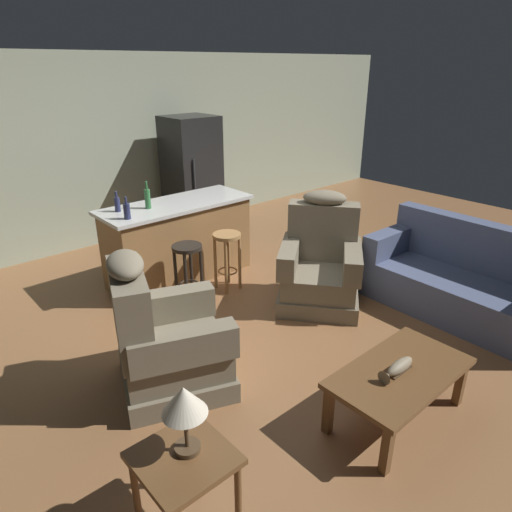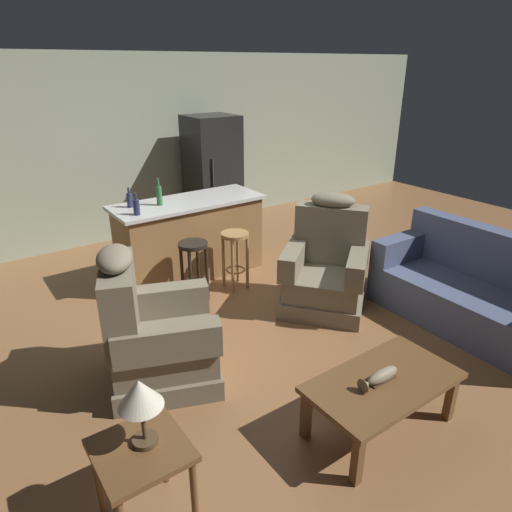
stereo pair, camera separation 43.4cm
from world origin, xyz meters
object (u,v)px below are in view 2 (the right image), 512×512
(fish_figurine, at_px, (379,377))
(recliner_near_island, at_px, (326,268))
(couch, at_px, (474,293))
(bar_stool_left, at_px, (194,261))
(coffee_table, at_px, (383,386))
(bottle_wine_dark, at_px, (136,207))
(bottle_tall_green, at_px, (130,200))
(kitchen_island, at_px, (190,238))
(bar_stool_right, at_px, (235,250))
(recliner_near_lamp, at_px, (153,335))
(refrigerator, at_px, (213,176))
(table_lamp, at_px, (140,397))
(bottle_short_amber, at_px, (159,195))
(end_table, at_px, (142,461))

(fish_figurine, bearing_deg, recliner_near_island, 57.65)
(couch, bearing_deg, bar_stool_left, -44.00)
(coffee_table, relative_size, bottle_wine_dark, 4.63)
(bottle_tall_green, bearing_deg, recliner_near_island, -48.46)
(kitchen_island, relative_size, bar_stool_right, 2.65)
(bar_stool_left, relative_size, bar_stool_right, 1.00)
(bar_stool_left, bearing_deg, bottle_wine_dark, 131.98)
(recliner_near_lamp, relative_size, refrigerator, 0.68)
(couch, height_order, refrigerator, refrigerator)
(refrigerator, distance_m, bottle_wine_dark, 2.22)
(fish_figurine, height_order, couch, couch)
(table_lamp, bearing_deg, kitchen_island, 58.24)
(recliner_near_lamp, bearing_deg, table_lamp, -93.57)
(recliner_near_lamp, xyz_separation_m, bottle_short_amber, (0.87, 1.69, 0.64))
(end_table, height_order, table_lamp, table_lamp)
(end_table, bearing_deg, recliner_near_island, 26.93)
(bottle_wine_dark, bearing_deg, couch, -45.68)
(bottle_wine_dark, bearing_deg, bar_stool_left, -48.02)
(bar_stool_left, height_order, bar_stool_right, same)
(bottle_wine_dark, bearing_deg, bottle_tall_green, 82.23)
(bar_stool_right, bearing_deg, bottle_tall_green, 139.78)
(coffee_table, xyz_separation_m, fish_figurine, (-0.05, 0.00, 0.10))
(coffee_table, distance_m, refrigerator, 4.51)
(couch, height_order, bar_stool_left, couch)
(coffee_table, distance_m, bar_stool_left, 2.50)
(fish_figurine, relative_size, couch, 0.18)
(coffee_table, distance_m, bottle_wine_dark, 3.08)
(refrigerator, bearing_deg, bottle_wine_dark, -141.58)
(recliner_near_island, relative_size, end_table, 2.14)
(kitchen_island, height_order, bottle_wine_dark, bottle_wine_dark)
(fish_figurine, distance_m, bottle_short_amber, 3.20)
(coffee_table, height_order, recliner_near_lamp, recliner_near_lamp)
(kitchen_island, xyz_separation_m, bottle_wine_dark, (-0.70, -0.17, 0.56))
(bar_stool_right, bearing_deg, table_lamp, -132.17)
(bar_stool_left, distance_m, bottle_wine_dark, 0.84)
(coffee_table, bearing_deg, bar_stool_right, 81.23)
(recliner_near_lamp, xyz_separation_m, bar_stool_right, (1.47, 1.04, 0.05))
(refrigerator, height_order, bottle_short_amber, refrigerator)
(end_table, bearing_deg, bar_stool_right, 47.52)
(coffee_table, xyz_separation_m, end_table, (-1.66, 0.26, 0.10))
(kitchen_island, bearing_deg, recliner_near_lamp, -126.12)
(coffee_table, distance_m, kitchen_island, 3.13)
(end_table, height_order, refrigerator, refrigerator)
(fish_figurine, xyz_separation_m, table_lamp, (-1.57, 0.28, 0.41))
(bottle_short_amber, bearing_deg, fish_figurine, -87.13)
(couch, bearing_deg, kitchen_island, -55.72)
(coffee_table, bearing_deg, bar_stool_left, 93.40)
(end_table, xyz_separation_m, kitchen_island, (1.80, 2.86, 0.02))
(recliner_near_island, xyz_separation_m, bottle_wine_dark, (-1.52, 1.36, 0.62))
(fish_figurine, distance_m, kitchen_island, 3.13)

